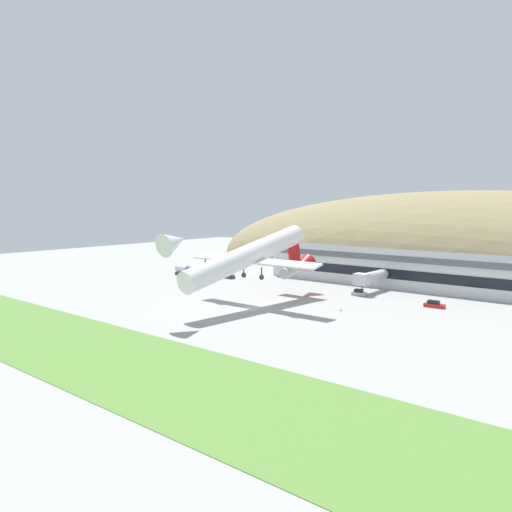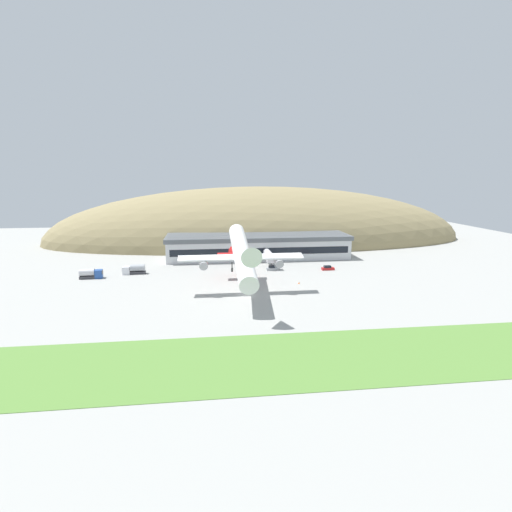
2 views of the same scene
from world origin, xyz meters
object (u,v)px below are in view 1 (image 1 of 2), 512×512
object	(u,v)px
service_car_0	(434,305)
service_car_1	(359,293)
box_truck	(185,271)
terminal_building	(392,265)
jetway_0	(370,277)
traffic_cone_0	(341,310)
cargo_airplane	(250,257)
fuel_truck	(224,273)

from	to	relation	value
service_car_0	service_car_1	size ratio (longest dim) A/B	1.18
box_truck	service_car_1	bearing A→B (deg)	3.89
service_car_0	box_truck	distance (m)	77.89
terminal_building	box_truck	bearing A→B (deg)	-155.01
terminal_building	jetway_0	xyz separation A→B (m)	(1.97, -16.92, -1.22)
box_truck	traffic_cone_0	world-z (taller)	box_truck
cargo_airplane	service_car_1	bearing A→B (deg)	64.33
terminal_building	cargo_airplane	bearing A→B (deg)	-102.54
cargo_airplane	box_truck	world-z (taller)	cargo_airplane
jetway_0	box_truck	xyz separation A→B (m)	(-58.73, -9.53, -2.49)
terminal_building	service_car_1	size ratio (longest dim) A/B	19.50
service_car_0	box_truck	size ratio (longest dim) A/B	0.61
cargo_airplane	service_car_0	size ratio (longest dim) A/B	11.18
terminal_building	traffic_cone_0	bearing A→B (deg)	-79.98
box_truck	terminal_building	bearing A→B (deg)	24.99
service_car_0	box_truck	world-z (taller)	box_truck
box_truck	traffic_cone_0	size ratio (longest dim) A/B	12.22
service_car_1	fuel_truck	xyz separation A→B (m)	(-46.02, 0.45, 0.82)
jetway_0	box_truck	size ratio (longest dim) A/B	1.98
service_car_0	traffic_cone_0	bearing A→B (deg)	-130.77
service_car_0	fuel_truck	distance (m)	65.33
box_truck	cargo_airplane	bearing A→B (deg)	-26.13
service_car_0	box_truck	bearing A→B (deg)	-178.54
jetway_0	service_car_1	world-z (taller)	jetway_0
terminal_building	service_car_0	size ratio (longest dim) A/B	16.53
traffic_cone_0	service_car_0	bearing A→B (deg)	49.23
service_car_1	fuel_truck	size ratio (longest dim) A/B	0.49
terminal_building	service_car_0	distance (m)	32.63
cargo_airplane	traffic_cone_0	distance (m)	22.60
terminal_building	cargo_airplane	size ratio (longest dim) A/B	1.48
cargo_airplane	jetway_0	bearing A→B (deg)	68.13
fuel_truck	traffic_cone_0	xyz separation A→B (m)	(51.36, -18.59, -1.21)
terminal_building	service_car_1	xyz separation A→B (m)	(1.84, -22.48, -4.53)
jetway_0	fuel_truck	size ratio (longest dim) A/B	1.88
jetway_0	service_car_0	size ratio (longest dim) A/B	3.24
service_car_0	box_truck	xyz separation A→B (m)	(-77.86, -1.99, 0.86)
service_car_1	box_truck	xyz separation A→B (m)	(-58.60, -3.98, 0.82)
fuel_truck	service_car_0	bearing A→B (deg)	-2.14
service_car_0	fuel_truck	bearing A→B (deg)	177.86
service_car_0	fuel_truck	world-z (taller)	fuel_truck
terminal_building	cargo_airplane	distance (m)	50.49
service_car_1	traffic_cone_0	xyz separation A→B (m)	(5.34, -18.14, -0.40)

